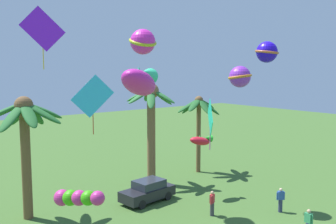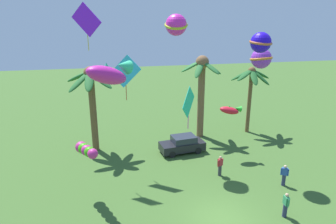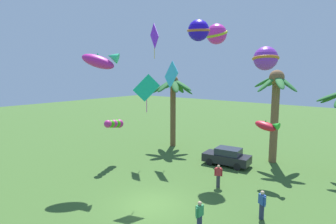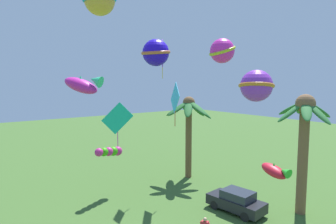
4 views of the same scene
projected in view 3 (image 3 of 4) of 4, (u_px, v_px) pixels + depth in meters
The scene contains 16 objects.
ground_plane at pixel (152, 205), 16.73m from camera, with size 120.00×120.00×0.00m, color #3D6028.
palm_tree_0 at pixel (173, 93), 29.45m from camera, with size 4.66×4.55×7.58m.
palm_tree_1 at pixel (275, 98), 24.06m from camera, with size 4.02×3.90×8.09m.
parked_car_0 at pixel (227, 157), 23.84m from camera, with size 4.07×2.15×1.51m.
spectator_0 at pixel (200, 216), 13.82m from camera, with size 0.26×0.55×1.59m.
spectator_1 at pixel (262, 205), 15.04m from camera, with size 0.47×0.40×1.59m.
spectator_2 at pixel (218, 176), 19.23m from camera, with size 0.50×0.38×1.59m.
kite_ball_0 at pixel (199, 30), 14.97m from camera, with size 1.67×1.67×1.14m.
kite_diamond_1 at pixel (171, 75), 24.71m from camera, with size 2.27×0.97×3.40m.
kite_diamond_2 at pixel (147, 88), 18.04m from camera, with size 1.11×1.44×2.49m.
kite_fish_3 at pixel (267, 126), 20.00m from camera, with size 1.97×1.07×0.90m.
kite_ball_4 at pixel (217, 34), 22.37m from camera, with size 2.06×2.03×1.61m.
kite_fish_5 at pixel (100, 61), 20.19m from camera, with size 2.86×2.52×1.59m.
kite_diamond_6 at pixel (154, 36), 26.23m from camera, with size 2.08×1.21×3.31m.
kite_ball_8 at pixel (266, 58), 16.69m from camera, with size 2.17×2.17×1.42m.
kite_tube_9 at pixel (114, 124), 23.94m from camera, with size 1.49×2.60×1.02m.
Camera 3 is at (10.68, -11.67, 7.84)m, focal length 29.92 mm.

